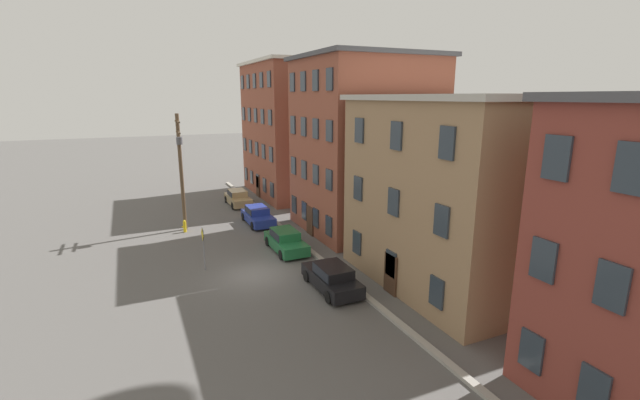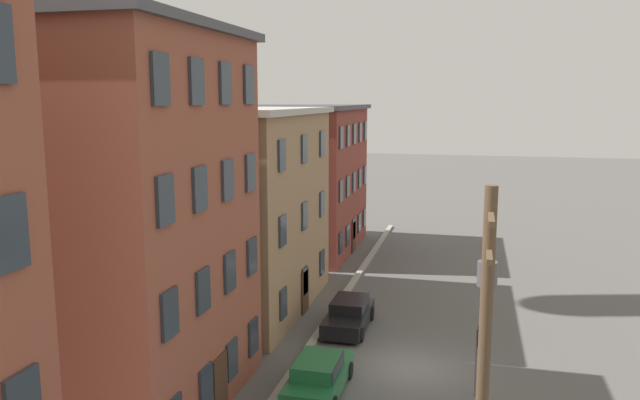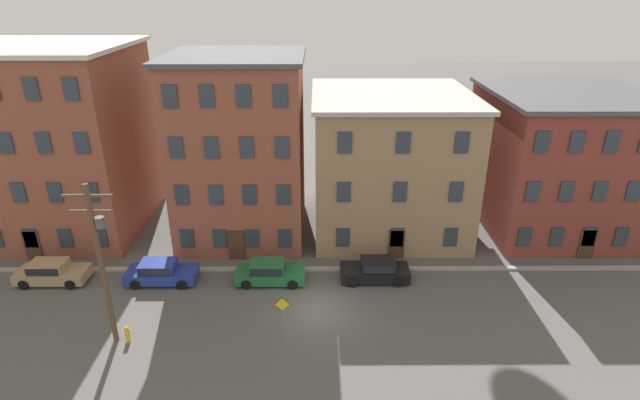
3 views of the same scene
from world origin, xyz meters
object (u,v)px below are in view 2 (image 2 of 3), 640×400
Objects in this scene: car_black at (349,313)px; caution_sign at (477,349)px; car_green at (319,374)px; utility_pole at (484,364)px.

caution_sign is at bearing -133.48° from car_black.
car_green is 6.83m from car_black.
car_black is (6.83, 0.22, 0.00)m from car_green.
car_black is 8.18m from caution_sign.
utility_pole is at bearing -157.97° from car_black.
car_green and car_black have the same top height.
car_green is at bearing 102.43° from caution_sign.
car_black is 16.27m from utility_pole.
car_green is at bearing -178.14° from car_black.
caution_sign is at bearing -0.02° from utility_pole.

